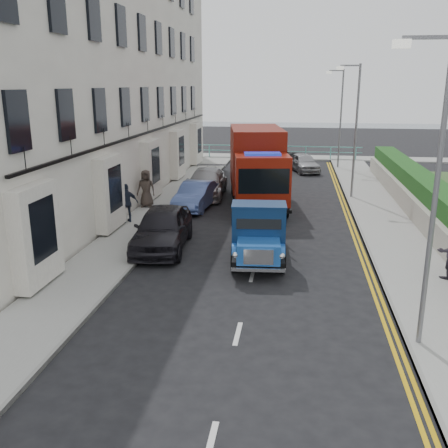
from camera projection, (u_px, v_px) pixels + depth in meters
ground at (246, 301)px, 14.32m from camera, size 120.00×120.00×0.00m
pavement_west at (156, 214)px, 23.60m from camera, size 2.40×38.00×0.12m
pavement_east at (385, 223)px, 22.14m from camera, size 2.60×38.00×0.12m
promenade at (281, 157)px, 41.93m from camera, size 30.00×2.50×0.12m
sea_plane at (289, 127)px, 71.47m from camera, size 120.00×120.00×0.00m
terrace_west at (93, 61)px, 26.08m from camera, size 6.31×30.20×14.25m
garden_east at (432, 206)px, 21.65m from camera, size 1.45×28.00×1.75m
seafront_railing at (281, 152)px, 41.02m from camera, size 13.00×0.08×1.11m
lamp_near at (431, 180)px, 10.75m from camera, size 1.23×0.18×7.00m
lamp_mid at (354, 124)px, 25.99m from camera, size 1.23×0.18×7.00m
lamp_far at (339, 113)px, 35.52m from camera, size 1.23×0.18×7.00m
bedford_lorry at (258, 237)px, 16.99m from camera, size 2.13×4.64×2.14m
red_lorry at (257, 165)px, 25.36m from camera, size 3.61×7.63×3.84m
parked_car_front at (162, 228)px, 18.68m from camera, size 2.21×4.78×1.58m
parked_car_mid at (196, 195)px, 24.75m from camera, size 1.74×4.11×1.32m
parked_car_rear at (206, 183)px, 27.49m from camera, size 2.27×5.13×1.46m
seafront_car_left at (272, 157)px, 36.77m from camera, size 4.74×6.26×1.58m
seafront_car_right at (304, 163)px, 35.20m from camera, size 2.61×4.09×1.30m
pedestrian_west_near at (127, 203)px, 21.80m from camera, size 1.06×0.93×1.71m
pedestrian_west_far at (146, 188)px, 24.53m from camera, size 0.91×0.60×1.84m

